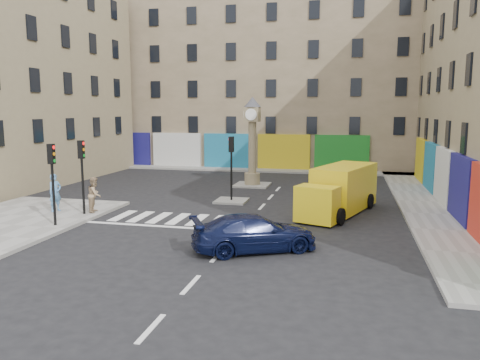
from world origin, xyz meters
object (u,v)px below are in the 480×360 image
(clock_pillar, at_px, (252,136))
(yellow_van, at_px, (340,190))
(traffic_light_left_far, at_px, (82,165))
(traffic_light_island, at_px, (231,158))
(traffic_light_left_near, at_px, (52,171))
(navy_sedan, at_px, (254,233))
(pedestrian_blue, at_px, (55,193))
(pedestrian_tan, at_px, (95,194))

(clock_pillar, distance_m, yellow_van, 10.01)
(traffic_light_left_far, height_order, traffic_light_island, traffic_light_left_far)
(traffic_light_left_far, relative_size, traffic_light_island, 1.00)
(traffic_light_left_near, distance_m, traffic_light_island, 10.03)
(traffic_light_left_far, xyz_separation_m, navy_sedan, (9.50, -3.66, -1.93))
(traffic_light_left_far, distance_m, pedestrian_blue, 2.31)
(yellow_van, bearing_deg, pedestrian_blue, -145.96)
(pedestrian_tan, bearing_deg, clock_pillar, -43.48)
(clock_pillar, xyz_separation_m, pedestrian_blue, (-8.05, -11.19, -2.42))
(traffic_light_left_far, bearing_deg, pedestrian_tan, 61.56)
(traffic_light_island, distance_m, pedestrian_blue, 9.69)
(yellow_van, distance_m, pedestrian_blue, 14.75)
(traffic_light_left_far, xyz_separation_m, yellow_van, (12.53, 3.91, -1.42))
(traffic_light_left_near, xyz_separation_m, navy_sedan, (9.50, -1.26, -1.93))
(traffic_light_left_far, relative_size, navy_sedan, 0.77)
(traffic_light_left_far, distance_m, navy_sedan, 10.36)
(traffic_light_island, height_order, pedestrian_tan, traffic_light_island)
(traffic_light_left_near, xyz_separation_m, traffic_light_island, (6.30, 7.80, -0.03))
(navy_sedan, xyz_separation_m, yellow_van, (3.02, 7.57, 0.50))
(yellow_van, height_order, pedestrian_blue, yellow_van)
(traffic_light_left_near, height_order, traffic_light_left_far, same)
(yellow_van, bearing_deg, traffic_light_island, -173.98)
(traffic_light_left_far, bearing_deg, navy_sedan, -21.07)
(yellow_van, xyz_separation_m, pedestrian_blue, (-14.27, -3.71, -0.07))
(clock_pillar, bearing_deg, navy_sedan, -77.99)
(traffic_light_left_near, height_order, clock_pillar, clock_pillar)
(traffic_light_left_far, xyz_separation_m, clock_pillar, (6.30, 11.40, 0.93))
(traffic_light_island, distance_m, pedestrian_tan, 7.86)
(traffic_light_island, relative_size, pedestrian_blue, 1.89)
(traffic_light_left_near, height_order, navy_sedan, traffic_light_left_near)
(traffic_light_left_far, relative_size, pedestrian_blue, 1.89)
(traffic_light_left_far, height_order, clock_pillar, clock_pillar)
(traffic_light_left_near, height_order, pedestrian_tan, traffic_light_left_near)
(yellow_van, bearing_deg, pedestrian_tan, -145.18)
(traffic_light_left_near, distance_m, clock_pillar, 15.19)
(navy_sedan, xyz_separation_m, pedestrian_blue, (-11.25, 3.86, 0.43))
(pedestrian_tan, bearing_deg, pedestrian_blue, 85.24)
(traffic_light_left_near, relative_size, traffic_light_island, 1.00)
(navy_sedan, height_order, pedestrian_tan, pedestrian_tan)
(traffic_light_island, bearing_deg, clock_pillar, 90.00)
(traffic_light_left_near, height_order, traffic_light_island, traffic_light_left_near)
(navy_sedan, xyz_separation_m, pedestrian_tan, (-9.20, 4.22, 0.36))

